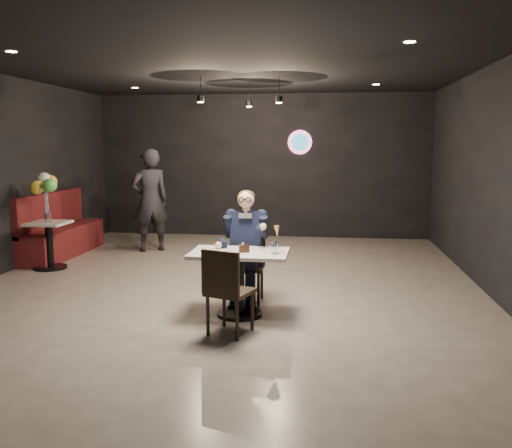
# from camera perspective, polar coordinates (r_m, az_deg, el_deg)

# --- Properties ---
(floor) EXTENTS (9.00, 9.00, 0.00)m
(floor) POSITION_cam_1_polar(r_m,az_deg,el_deg) (7.34, -3.67, -7.07)
(floor) COLOR gray
(floor) RESTS_ON ground
(wall_sign) EXTENTS (0.50, 0.06, 0.50)m
(wall_sign) POSITION_cam_1_polar(r_m,az_deg,el_deg) (11.42, 4.64, 8.58)
(wall_sign) COLOR pink
(wall_sign) RESTS_ON floor
(pendant_lights) EXTENTS (1.40, 1.20, 0.36)m
(pendant_lights) POSITION_cam_1_polar(r_m,az_deg,el_deg) (9.09, -1.32, 14.22)
(pendant_lights) COLOR black
(pendant_lights) RESTS_ON floor
(main_table) EXTENTS (1.10, 0.70, 0.75)m
(main_table) POSITION_cam_1_polar(r_m,az_deg,el_deg) (6.23, -1.75, -6.29)
(main_table) COLOR silver
(main_table) RESTS_ON floor
(chair_far) EXTENTS (0.42, 0.46, 0.92)m
(chair_far) POSITION_cam_1_polar(r_m,az_deg,el_deg) (6.74, -1.00, -4.42)
(chair_far) COLOR black
(chair_far) RESTS_ON floor
(chair_near) EXTENTS (0.54, 0.57, 0.92)m
(chair_near) POSITION_cam_1_polar(r_m,az_deg,el_deg) (5.64, -2.74, -6.97)
(chair_near) COLOR black
(chair_near) RESTS_ON floor
(seated_man) EXTENTS (0.60, 0.80, 1.44)m
(seated_man) POSITION_cam_1_polar(r_m,az_deg,el_deg) (6.69, -1.00, -2.25)
(seated_man) COLOR black
(seated_man) RESTS_ON floor
(dessert_plate) EXTENTS (0.20, 0.20, 0.01)m
(dessert_plate) POSITION_cam_1_polar(r_m,az_deg,el_deg) (6.04, -1.18, -3.05)
(dessert_plate) COLOR white
(dessert_plate) RESTS_ON main_table
(cake_slice) EXTENTS (0.13, 0.12, 0.07)m
(cake_slice) POSITION_cam_1_polar(r_m,az_deg,el_deg) (6.05, -1.26, -2.61)
(cake_slice) COLOR black
(cake_slice) RESTS_ON dessert_plate
(mint_leaf) EXTENTS (0.06, 0.04, 0.01)m
(mint_leaf) POSITION_cam_1_polar(r_m,az_deg,el_deg) (6.02, -1.55, -2.26)
(mint_leaf) COLOR #297E36
(mint_leaf) RESTS_ON cake_slice
(sundae_glass) EXTENTS (0.07, 0.07, 0.16)m
(sundae_glass) POSITION_cam_1_polar(r_m,az_deg,el_deg) (6.01, 1.97, -2.39)
(sundae_glass) COLOR silver
(sundae_glass) RESTS_ON main_table
(wafer_cone) EXTENTS (0.08, 0.08, 0.13)m
(wafer_cone) POSITION_cam_1_polar(r_m,az_deg,el_deg) (6.01, 2.23, -0.79)
(wafer_cone) COLOR tan
(wafer_cone) RESTS_ON sundae_glass
(booth_bench) EXTENTS (0.56, 2.24, 1.12)m
(booth_bench) POSITION_cam_1_polar(r_m,az_deg,el_deg) (10.13, -19.78, -0.03)
(booth_bench) COLOR #430F0E
(booth_bench) RESTS_ON floor
(side_table) EXTENTS (0.58, 0.58, 0.72)m
(side_table) POSITION_cam_1_polar(r_m,az_deg,el_deg) (9.15, -20.90, -2.20)
(side_table) COLOR silver
(side_table) RESTS_ON floor
(balloon_vase) EXTENTS (0.10, 0.10, 0.16)m
(balloon_vase) POSITION_cam_1_polar(r_m,az_deg,el_deg) (9.08, -21.06, 0.70)
(balloon_vase) COLOR silver
(balloon_vase) RESTS_ON side_table
(balloon_bunch) EXTENTS (0.39, 0.39, 0.65)m
(balloon_bunch) POSITION_cam_1_polar(r_m,az_deg,el_deg) (9.04, -21.19, 3.19)
(balloon_bunch) COLOR gold
(balloon_bunch) RESTS_ON balloon_vase
(passerby) EXTENTS (0.82, 0.75, 1.88)m
(passerby) POSITION_cam_1_polar(r_m,az_deg,el_deg) (10.10, -11.10, 2.46)
(passerby) COLOR black
(passerby) RESTS_ON floor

